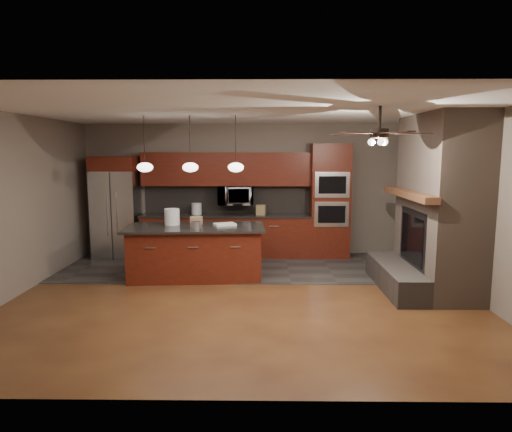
{
  "coord_description": "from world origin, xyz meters",
  "views": [
    {
      "loc": [
        0.28,
        -6.82,
        2.22
      ],
      "look_at": [
        0.18,
        0.6,
        1.17
      ],
      "focal_mm": 32.0,
      "sensor_mm": 36.0,
      "label": 1
    }
  ],
  "objects_px": {
    "white_bucket": "(172,217)",
    "paint_can": "(196,225)",
    "refrigerator": "(117,207)",
    "cardboard_box": "(196,220)",
    "kitchen_island": "(196,252)",
    "microwave": "(236,195)",
    "paint_tray": "(225,224)",
    "counter_box": "(261,210)",
    "counter_bucket": "(197,209)",
    "oven_tower": "(330,201)"
  },
  "relations": [
    {
      "from": "white_bucket",
      "to": "paint_can",
      "type": "relative_size",
      "value": 1.63
    },
    {
      "from": "refrigerator",
      "to": "cardboard_box",
      "type": "distance_m",
      "value": 2.3
    },
    {
      "from": "kitchen_island",
      "to": "microwave",
      "type": "bearing_deg",
      "value": 66.64
    },
    {
      "from": "paint_tray",
      "to": "cardboard_box",
      "type": "relative_size",
      "value": 1.73
    },
    {
      "from": "microwave",
      "to": "kitchen_island",
      "type": "height_order",
      "value": "microwave"
    },
    {
      "from": "microwave",
      "to": "white_bucket",
      "type": "xyz_separation_m",
      "value": [
        -1.05,
        -1.55,
        -0.24
      ]
    },
    {
      "from": "microwave",
      "to": "counter_box",
      "type": "xyz_separation_m",
      "value": [
        0.54,
        -0.1,
        -0.3
      ]
    },
    {
      "from": "kitchen_island",
      "to": "white_bucket",
      "type": "distance_m",
      "value": 0.76
    },
    {
      "from": "kitchen_island",
      "to": "counter_box",
      "type": "relative_size",
      "value": 11.79
    },
    {
      "from": "microwave",
      "to": "refrigerator",
      "type": "xyz_separation_m",
      "value": [
        -2.49,
        -0.13,
        -0.24
      ]
    },
    {
      "from": "refrigerator",
      "to": "paint_can",
      "type": "height_order",
      "value": "refrigerator"
    },
    {
      "from": "refrigerator",
      "to": "white_bucket",
      "type": "xyz_separation_m",
      "value": [
        1.44,
        -1.42,
        0.0
      ]
    },
    {
      "from": "paint_tray",
      "to": "paint_can",
      "type": "bearing_deg",
      "value": -165.64
    },
    {
      "from": "white_bucket",
      "to": "paint_tray",
      "type": "bearing_deg",
      "value": -2.94
    },
    {
      "from": "white_bucket",
      "to": "paint_tray",
      "type": "xyz_separation_m",
      "value": [
        0.95,
        -0.05,
        -0.13
      ]
    },
    {
      "from": "microwave",
      "to": "cardboard_box",
      "type": "bearing_deg",
      "value": -113.07
    },
    {
      "from": "refrigerator",
      "to": "paint_tray",
      "type": "bearing_deg",
      "value": -31.55
    },
    {
      "from": "paint_can",
      "to": "cardboard_box",
      "type": "height_order",
      "value": "cardboard_box"
    },
    {
      "from": "refrigerator",
      "to": "counter_bucket",
      "type": "distance_m",
      "value": 1.67
    },
    {
      "from": "oven_tower",
      "to": "microwave",
      "type": "distance_m",
      "value": 1.98
    },
    {
      "from": "white_bucket",
      "to": "cardboard_box",
      "type": "xyz_separation_m",
      "value": [
        0.42,
        0.08,
        -0.08
      ]
    },
    {
      "from": "microwave",
      "to": "paint_tray",
      "type": "height_order",
      "value": "microwave"
    },
    {
      "from": "kitchen_island",
      "to": "paint_tray",
      "type": "distance_m",
      "value": 0.71
    },
    {
      "from": "white_bucket",
      "to": "paint_tray",
      "type": "height_order",
      "value": "white_bucket"
    },
    {
      "from": "white_bucket",
      "to": "counter_bucket",
      "type": "height_order",
      "value": "white_bucket"
    },
    {
      "from": "microwave",
      "to": "paint_tray",
      "type": "distance_m",
      "value": 1.64
    },
    {
      "from": "kitchen_island",
      "to": "counter_box",
      "type": "xyz_separation_m",
      "value": [
        1.15,
        1.62,
        0.54
      ]
    },
    {
      "from": "refrigerator",
      "to": "counter_box",
      "type": "height_order",
      "value": "refrigerator"
    },
    {
      "from": "counter_box",
      "to": "cardboard_box",
      "type": "bearing_deg",
      "value": -117.64
    },
    {
      "from": "microwave",
      "to": "counter_bucket",
      "type": "relative_size",
      "value": 3.05
    },
    {
      "from": "paint_can",
      "to": "paint_tray",
      "type": "bearing_deg",
      "value": 36.27
    },
    {
      "from": "counter_box",
      "to": "kitchen_island",
      "type": "bearing_deg",
      "value": -112.61
    },
    {
      "from": "microwave",
      "to": "oven_tower",
      "type": "bearing_deg",
      "value": -1.66
    },
    {
      "from": "oven_tower",
      "to": "counter_box",
      "type": "bearing_deg",
      "value": -178.3
    },
    {
      "from": "refrigerator",
      "to": "microwave",
      "type": "bearing_deg",
      "value": 3.01
    },
    {
      "from": "microwave",
      "to": "paint_tray",
      "type": "xyz_separation_m",
      "value": [
        -0.1,
        -1.6,
        -0.36
      ]
    },
    {
      "from": "oven_tower",
      "to": "cardboard_box",
      "type": "distance_m",
      "value": 2.97
    },
    {
      "from": "paint_can",
      "to": "counter_box",
      "type": "bearing_deg",
      "value": 59.01
    },
    {
      "from": "paint_tray",
      "to": "counter_bucket",
      "type": "height_order",
      "value": "counter_bucket"
    },
    {
      "from": "microwave",
      "to": "white_bucket",
      "type": "relative_size",
      "value": 2.54
    },
    {
      "from": "kitchen_island",
      "to": "paint_tray",
      "type": "bearing_deg",
      "value": 9.96
    },
    {
      "from": "refrigerator",
      "to": "counter_bucket",
      "type": "bearing_deg",
      "value": 2.79
    },
    {
      "from": "microwave",
      "to": "paint_tray",
      "type": "relative_size",
      "value": 1.99
    },
    {
      "from": "white_bucket",
      "to": "refrigerator",
      "type": "bearing_deg",
      "value": 135.5
    },
    {
      "from": "refrigerator",
      "to": "paint_can",
      "type": "distance_m",
      "value": 2.64
    },
    {
      "from": "paint_can",
      "to": "paint_tray",
      "type": "relative_size",
      "value": 0.48
    },
    {
      "from": "refrigerator",
      "to": "cardboard_box",
      "type": "height_order",
      "value": "refrigerator"
    },
    {
      "from": "paint_can",
      "to": "counter_box",
      "type": "xyz_separation_m",
      "value": [
        1.1,
        1.84,
        0.03
      ]
    },
    {
      "from": "refrigerator",
      "to": "paint_can",
      "type": "relative_size",
      "value": 12.01
    },
    {
      "from": "oven_tower",
      "to": "refrigerator",
      "type": "xyz_separation_m",
      "value": [
        -4.47,
        -0.07,
        -0.13
      ]
    }
  ]
}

